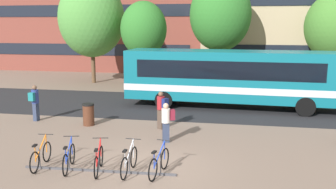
% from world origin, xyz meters
% --- Properties ---
extents(ground, '(200.00, 200.00, 0.00)m').
position_xyz_m(ground, '(0.00, 0.00, 0.00)').
color(ground, '#7A6656').
extents(bus_lane_asphalt, '(80.00, 7.20, 0.01)m').
position_xyz_m(bus_lane_asphalt, '(0.00, 9.64, 0.00)').
color(bus_lane_asphalt, '#232326').
rests_on(bus_lane_asphalt, ground).
extents(city_bus, '(12.13, 3.12, 3.20)m').
position_xyz_m(city_bus, '(2.74, 9.64, 1.78)').
color(city_bus, '#0F6070').
rests_on(city_bus, ground).
extents(bike_rack, '(5.00, 0.30, 0.70)m').
position_xyz_m(bike_rack, '(-1.43, -0.54, 0.09)').
color(bike_rack, '#47474C').
rests_on(bike_rack, ground).
extents(parked_bicycle_orange_0, '(0.52, 1.72, 0.99)m').
position_xyz_m(parked_bicycle_orange_0, '(-3.44, -0.51, 0.38)').
color(parked_bicycle_orange_0, black).
rests_on(parked_bicycle_orange_0, ground).
extents(parked_bicycle_blue_1, '(0.57, 1.69, 0.99)m').
position_xyz_m(parked_bicycle_blue_1, '(-2.43, -0.55, 0.38)').
color(parked_bicycle_blue_1, black).
rests_on(parked_bicycle_blue_1, ground).
extents(parked_bicycle_red_2, '(0.56, 1.70, 0.99)m').
position_xyz_m(parked_bicycle_red_2, '(-1.41, -0.57, 0.38)').
color(parked_bicycle_red_2, black).
rests_on(parked_bicycle_red_2, ground).
extents(parked_bicycle_silver_3, '(0.52, 1.72, 0.99)m').
position_xyz_m(parked_bicycle_silver_3, '(-0.44, -0.47, 0.38)').
color(parked_bicycle_silver_3, black).
rests_on(parked_bicycle_silver_3, ground).
extents(parked_bicycle_blue_4, '(0.52, 1.71, 0.99)m').
position_xyz_m(parked_bicycle_blue_4, '(0.52, -0.43, 0.38)').
color(parked_bicycle_blue_4, black).
rests_on(parked_bicycle_blue_4, ground).
extents(commuter_teal_pack_1, '(0.38, 0.55, 1.76)m').
position_xyz_m(commuter_teal_pack_1, '(-6.74, 4.97, 1.01)').
color(commuter_teal_pack_1, '#2D3851').
rests_on(commuter_teal_pack_1, ground).
extents(commuter_navy_pack_2, '(0.61, 0.53, 1.71)m').
position_xyz_m(commuter_navy_pack_2, '(-0.43, 4.68, 0.99)').
color(commuter_navy_pack_2, '#47382D').
rests_on(commuter_navy_pack_2, ground).
extents(commuter_maroon_pack_3, '(0.59, 0.46, 1.60)m').
position_xyz_m(commuter_maroon_pack_3, '(0.15, 2.85, 0.92)').
color(commuter_maroon_pack_3, '#2D3851').
rests_on(commuter_maroon_pack_3, ground).
extents(trash_bin, '(0.55, 0.55, 1.03)m').
position_xyz_m(trash_bin, '(-3.90, 4.69, 0.52)').
color(trash_bin, '#4C2819').
rests_on(trash_bin, ground).
extents(street_tree_0, '(4.48, 4.48, 7.97)m').
position_xyz_m(street_tree_0, '(1.53, 16.79, 5.31)').
color(street_tree_0, brown).
rests_on(street_tree_0, ground).
extents(street_tree_1, '(4.44, 4.44, 6.94)m').
position_xyz_m(street_tree_1, '(9.77, 17.67, 4.48)').
color(street_tree_1, brown).
rests_on(street_tree_1, ground).
extents(street_tree_2, '(3.40, 3.40, 6.32)m').
position_xyz_m(street_tree_2, '(-3.98, 15.74, 4.27)').
color(street_tree_2, brown).
rests_on(street_tree_2, ground).
extents(street_tree_3, '(5.13, 5.13, 8.12)m').
position_xyz_m(street_tree_3, '(-8.46, 16.92, 5.08)').
color(street_tree_3, brown).
rests_on(street_tree_3, ground).
extents(building_centre_block, '(14.39, 12.34, 13.92)m').
position_xyz_m(building_centre_block, '(-3.33, 42.95, 6.96)').
color(building_centre_block, tan).
rests_on(building_centre_block, ground).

